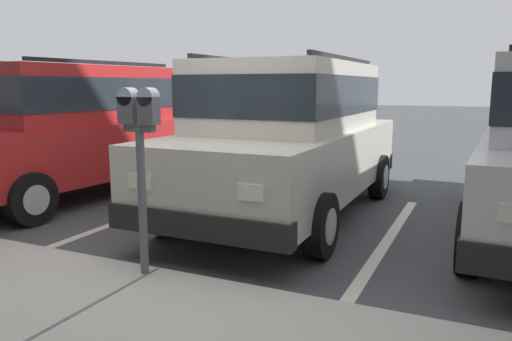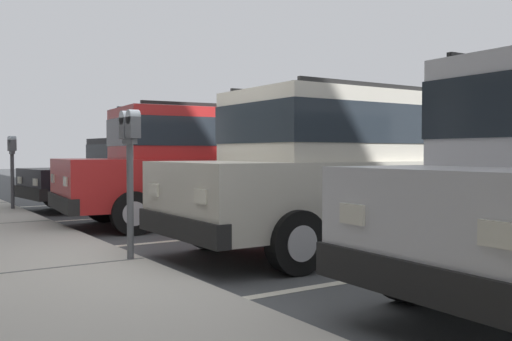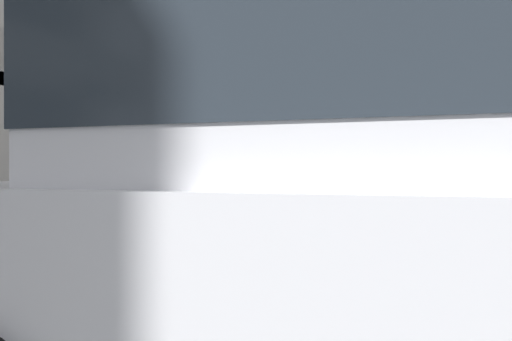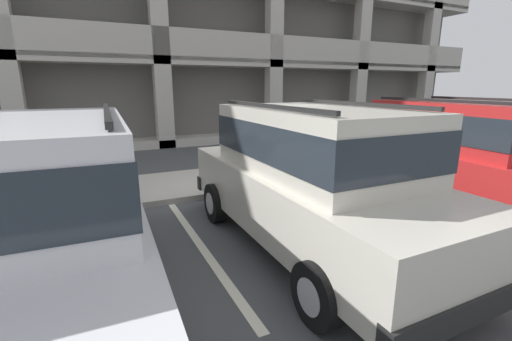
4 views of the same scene
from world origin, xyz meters
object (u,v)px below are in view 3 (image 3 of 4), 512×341
(red_sedan, at_px, (442,197))
(dark_hatchback, at_px, (419,177))
(parking_meter_near, at_px, (177,163))
(silver_suv, at_px, (433,181))
(parking_meter_far, at_px, (308,170))
(blue_coupe, at_px, (431,188))

(red_sedan, xyz_separation_m, dark_hatchback, (6.61, 0.42, 0.00))
(red_sedan, bearing_deg, parking_meter_near, 42.27)
(silver_suv, height_order, dark_hatchback, same)
(red_sedan, bearing_deg, parking_meter_far, 18.58)
(dark_hatchback, height_order, parking_meter_far, dark_hatchback)
(parking_meter_near, bearing_deg, red_sedan, -139.67)
(silver_suv, relative_size, red_sedan, 0.99)
(silver_suv, bearing_deg, parking_meter_far, 22.82)
(red_sedan, relative_size, parking_meter_far, 3.37)
(silver_suv, height_order, parking_meter_near, silver_suv)
(dark_hatchback, relative_size, parking_meter_near, 3.17)
(blue_coupe, distance_m, parking_meter_near, 7.05)
(red_sedan, height_order, parking_meter_far, red_sedan)
(red_sedan, xyz_separation_m, parking_meter_far, (9.82, 2.94, 0.10))
(silver_suv, bearing_deg, blue_coupe, 1.74)
(dark_hatchback, height_order, parking_meter_near, dark_hatchback)
(dark_hatchback, distance_m, parking_meter_near, 4.04)
(blue_coupe, distance_m, parking_meter_far, 2.62)
(blue_coupe, xyz_separation_m, parking_meter_near, (-6.55, 2.56, 0.45))
(red_sedan, height_order, blue_coupe, red_sedan)
(dark_hatchback, bearing_deg, parking_meter_far, 42.83)
(dark_hatchback, relative_size, parking_meter_far, 3.42)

